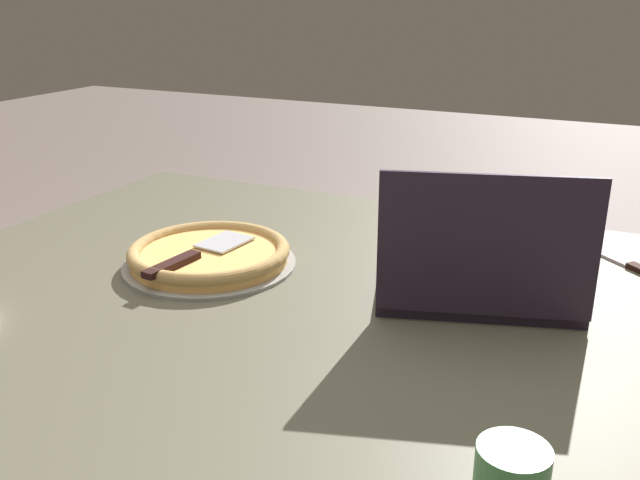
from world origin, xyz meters
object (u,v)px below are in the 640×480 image
dining_table (273,315)px  laptop (479,275)px  pizza_tray (209,255)px  table_knife (631,266)px

dining_table → laptop: 0.35m
dining_table → pizza_tray: bearing=-14.4°
dining_table → table_knife: table_knife is taller
table_knife → laptop: bearing=51.3°
dining_table → table_knife: bearing=-146.7°
dining_table → laptop: (-0.33, -0.09, 0.10)m
laptop → pizza_tray: laptop is taller
pizza_tray → table_knife: (-0.69, -0.32, -0.02)m
dining_table → pizza_tray: (0.15, -0.04, 0.07)m
dining_table → laptop: laptop is taller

